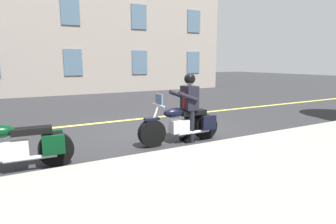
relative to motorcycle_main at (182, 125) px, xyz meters
name	(u,v)px	position (x,y,z in m)	size (l,w,h in m)	color
ground_plane	(161,131)	(-0.06, -1.25, -0.45)	(80.00, 80.00, 0.00)	#28282B
sidewalk_curb	(295,187)	(-0.06, 3.25, -0.38)	(60.00, 5.00, 0.15)	gray
lane_center_stripe	(135,119)	(-0.06, -3.25, -0.45)	(60.00, 0.16, 0.01)	#E5DB4C
motorcycle_main	(182,125)	(0.00, 0.00, 0.00)	(2.21, 0.60, 1.26)	black
rider_main	(189,101)	(-0.19, 0.00, 0.58)	(0.62, 0.55, 1.74)	black
motorcycle_parked	(15,148)	(3.73, 0.16, 0.00)	(2.22, 0.68, 1.26)	black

